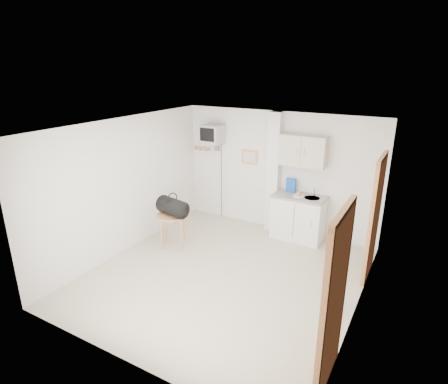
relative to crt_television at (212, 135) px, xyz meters
The scene contains 7 objects.
ground 3.15m from the crt_television, 54.36° to the right, with size 4.50×4.50×0.00m, color #B6AC93.
room_envelope 2.60m from the crt_television, 48.84° to the right, with size 4.24×4.54×2.55m.
kitchenette 2.32m from the crt_television, ahead, with size 1.03×0.58×2.10m.
crt_television is the anchor object (origin of this frame).
round_table 2.06m from the crt_television, 88.69° to the right, with size 0.62×0.62×0.66m.
duffel_bag 1.93m from the crt_television, 87.46° to the right, with size 0.66×0.46×0.45m.
water_bottle 4.27m from the crt_television, 32.97° to the right, with size 0.13×0.13×0.40m.
Camera 1 is at (2.71, -4.79, 3.39)m, focal length 30.00 mm.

